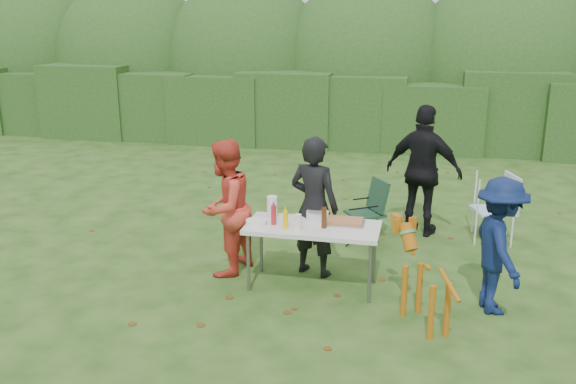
% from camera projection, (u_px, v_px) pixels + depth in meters
% --- Properties ---
extents(ground, '(80.00, 80.00, 0.00)m').
position_uv_depth(ground, '(279.00, 289.00, 6.96)').
color(ground, '#1E4211').
extents(hedge_row, '(22.00, 1.40, 1.70)m').
position_uv_depth(hedge_row, '(359.00, 111.00, 14.21)').
color(hedge_row, '#23471C').
rests_on(hedge_row, ground).
extents(shrub_backdrop, '(20.00, 2.60, 3.20)m').
position_uv_depth(shrub_backdrop, '(366.00, 72.00, 15.50)').
color(shrub_backdrop, '#3D6628').
rests_on(shrub_backdrop, ground).
extents(folding_table, '(1.50, 0.70, 0.74)m').
position_uv_depth(folding_table, '(313.00, 230.00, 6.86)').
color(folding_table, silver).
rests_on(folding_table, ground).
extents(person_cook, '(0.71, 0.57, 1.69)m').
position_uv_depth(person_cook, '(314.00, 207.00, 7.16)').
color(person_cook, black).
rests_on(person_cook, ground).
extents(person_red_jacket, '(0.80, 0.93, 1.64)m').
position_uv_depth(person_red_jacket, '(225.00, 208.00, 7.20)').
color(person_red_jacket, red).
rests_on(person_red_jacket, ground).
extents(person_black_puffy, '(1.17, 0.78, 1.85)m').
position_uv_depth(person_black_puffy, '(424.00, 171.00, 8.46)').
color(person_black_puffy, black).
rests_on(person_black_puffy, ground).
extents(child, '(0.75, 1.04, 1.45)m').
position_uv_depth(child, '(499.00, 246.00, 6.27)').
color(child, '#0C1A45').
rests_on(child, ground).
extents(dog, '(0.89, 1.08, 0.97)m').
position_uv_depth(dog, '(426.00, 281.00, 6.02)').
color(dog, '#A25910').
rests_on(dog, ground).
extents(camping_chair, '(0.73, 0.73, 0.84)m').
position_uv_depth(camping_chair, '(365.00, 210.00, 8.41)').
color(camping_chair, '#1C3E29').
rests_on(camping_chair, ground).
extents(lawn_chair, '(0.70, 0.70, 0.94)m').
position_uv_depth(lawn_chair, '(494.00, 207.00, 8.36)').
color(lawn_chair, '#6B9EE7').
rests_on(lawn_chair, ground).
extents(food_tray, '(0.45, 0.30, 0.02)m').
position_uv_depth(food_tray, '(345.00, 223.00, 6.89)').
color(food_tray, '#B7B7BA').
rests_on(food_tray, folding_table).
extents(focaccia_bread, '(0.40, 0.26, 0.04)m').
position_uv_depth(focaccia_bread, '(345.00, 221.00, 6.88)').
color(focaccia_bread, '#AF6E44').
rests_on(focaccia_bread, food_tray).
extents(mustard_bottle, '(0.06, 0.06, 0.20)m').
position_uv_depth(mustard_bottle, '(285.00, 220.00, 6.72)').
color(mustard_bottle, '#FFC405').
rests_on(mustard_bottle, folding_table).
extents(ketchup_bottle, '(0.06, 0.06, 0.22)m').
position_uv_depth(ketchup_bottle, '(274.00, 215.00, 6.85)').
color(ketchup_bottle, '#A71F29').
rests_on(ketchup_bottle, folding_table).
extents(beer_bottle, '(0.06, 0.06, 0.24)m').
position_uv_depth(beer_bottle, '(324.00, 218.00, 6.73)').
color(beer_bottle, '#47230F').
rests_on(beer_bottle, folding_table).
extents(paper_towel_roll, '(0.12, 0.12, 0.26)m').
position_uv_depth(paper_towel_roll, '(272.00, 207.00, 7.06)').
color(paper_towel_roll, white).
rests_on(paper_towel_roll, folding_table).
extents(cup_stack, '(0.08, 0.08, 0.18)m').
position_uv_depth(cup_stack, '(298.00, 222.00, 6.67)').
color(cup_stack, white).
rests_on(cup_stack, folding_table).
extents(pasta_bowl, '(0.26, 0.26, 0.10)m').
position_uv_depth(pasta_bowl, '(318.00, 216.00, 7.02)').
color(pasta_bowl, silver).
rests_on(pasta_bowl, folding_table).
extents(plate_stack, '(0.24, 0.24, 0.05)m').
position_uv_depth(plate_stack, '(256.00, 222.00, 6.87)').
color(plate_stack, white).
rests_on(plate_stack, folding_table).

